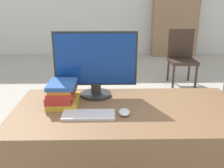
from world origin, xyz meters
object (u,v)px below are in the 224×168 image
Objects in this scene: book_stack at (62,94)px; far_chair at (182,55)px; mouse at (124,112)px; monitor at (95,64)px; keyboard at (89,115)px.

book_stack is 3.14m from far_chair.
far_chair is (1.19, 2.86, -0.27)m from mouse.
keyboard is at bearing -95.45° from monitor.
book_stack reaches higher than mouse.
monitor reaches higher than mouse.
monitor reaches higher than keyboard.
far_chair reaches higher than keyboard.
monitor is 1.84× the size of keyboard.
far_chair is at bearing 61.68° from monitor.
monitor is at bearing -136.33° from far_chair.
book_stack is at bearing 134.54° from keyboard.
mouse is at bearing -130.62° from far_chair.
monitor is 0.61× the size of far_chair.
far_chair reaches higher than book_stack.
mouse is (0.21, 0.02, 0.01)m from keyboard.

